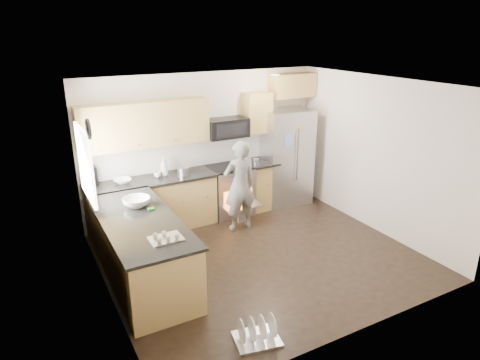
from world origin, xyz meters
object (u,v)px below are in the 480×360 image
stove_range (230,179)px  dish_rack (257,334)px  person (240,186)px  refrigerator (285,157)px

stove_range → dish_rack: 3.59m
person → refrigerator: bearing=-151.3°
stove_range → person: (-0.15, -0.67, 0.11)m
stove_range → person: bearing=-103.0°
dish_rack → refrigerator: bearing=51.7°
person → dish_rack: size_ratio=2.78×
stove_range → person: 0.70m
stove_range → dish_rack: bearing=-112.5°
refrigerator → person: 1.55m
refrigerator → dish_rack: refrigerator is taller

